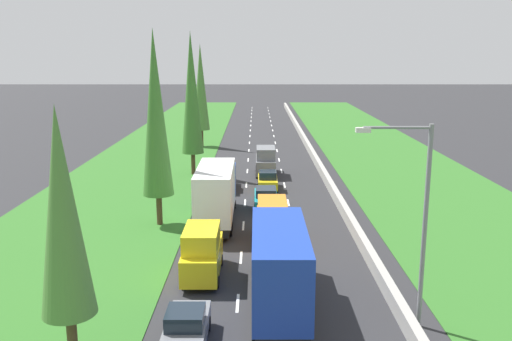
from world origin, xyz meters
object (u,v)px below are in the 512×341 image
(yellow_van_left_lane, at_px, (201,252))
(teal_sedan_centre_lane, at_px, (265,198))
(poplar_tree_second, at_px, (154,114))
(grey_hatchback_left_lane, at_px, (185,328))
(maroon_sedan_left_lane, at_px, (223,180))
(white_box_truck_left_lane, at_px, (215,193))
(street_light_mast, at_px, (416,212))
(poplar_tree_nearest, at_px, (61,214))
(yellow_hatchback_centre_lane, at_px, (266,180))
(blue_box_truck_centre_lane, at_px, (277,264))
(poplar_tree_fourth, at_px, (200,87))
(orange_van_centre_lane, at_px, (271,221))
(grey_van_centre_lane, at_px, (265,161))
(poplar_tree_third, at_px, (190,93))

(yellow_van_left_lane, relative_size, teal_sedan_centre_lane, 1.09)
(teal_sedan_centre_lane, height_order, poplar_tree_second, poplar_tree_second)
(grey_hatchback_left_lane, relative_size, maroon_sedan_left_lane, 0.87)
(white_box_truck_left_lane, height_order, street_light_mast, street_light_mast)
(maroon_sedan_left_lane, distance_m, poplar_tree_nearest, 28.67)
(yellow_hatchback_centre_lane, bearing_deg, blue_box_truck_centre_lane, -89.93)
(poplar_tree_fourth, bearing_deg, teal_sedan_centre_lane, -74.78)
(maroon_sedan_left_lane, distance_m, poplar_tree_fourth, 23.93)
(yellow_van_left_lane, height_order, street_light_mast, street_light_mast)
(orange_van_centre_lane, height_order, yellow_hatchback_centre_lane, orange_van_centre_lane)
(white_box_truck_left_lane, bearing_deg, yellow_hatchback_centre_lane, 67.94)
(orange_van_centre_lane, xyz_separation_m, street_light_mast, (5.82, -10.94, 3.83))
(poplar_tree_second, distance_m, poplar_tree_fourth, 32.79)
(poplar_tree_second, bearing_deg, white_box_truck_left_lane, 8.15)
(orange_van_centre_lane, height_order, poplar_tree_second, poplar_tree_second)
(grey_hatchback_left_lane, distance_m, poplar_tree_fourth, 49.66)
(yellow_van_left_lane, bearing_deg, orange_van_centre_lane, 54.74)
(poplar_tree_fourth, bearing_deg, blue_box_truck_centre_lane, -79.96)
(orange_van_centre_lane, bearing_deg, poplar_tree_nearest, -119.86)
(teal_sedan_centre_lane, bearing_deg, yellow_hatchback_centre_lane, 87.43)
(poplar_tree_second, bearing_deg, teal_sedan_centre_lane, 29.12)
(grey_van_centre_lane, xyz_separation_m, poplar_tree_fourth, (-7.97, 16.89, 6.18))
(blue_box_truck_centre_lane, relative_size, yellow_hatchback_centre_lane, 2.41)
(grey_hatchback_left_lane, xyz_separation_m, poplar_tree_nearest, (-4.19, -1.40, 5.27))
(grey_hatchback_left_lane, bearing_deg, maroon_sedan_left_lane, 89.88)
(orange_van_centre_lane, height_order, teal_sedan_centre_lane, orange_van_centre_lane)
(white_box_truck_left_lane, distance_m, poplar_tree_fourth, 32.94)
(grey_hatchback_left_lane, height_order, maroon_sedan_left_lane, grey_hatchback_left_lane)
(grey_van_centre_lane, height_order, poplar_tree_third, poplar_tree_third)
(grey_hatchback_left_lane, relative_size, white_box_truck_left_lane, 0.41)
(grey_hatchback_left_lane, bearing_deg, yellow_van_left_lane, 90.27)
(poplar_tree_second, distance_m, street_light_mast, 20.08)
(yellow_van_left_lane, bearing_deg, poplar_tree_second, 113.13)
(poplar_tree_nearest, relative_size, street_light_mast, 1.12)
(grey_van_centre_lane, bearing_deg, poplar_tree_nearest, -103.41)
(poplar_tree_third, height_order, poplar_tree_fourth, poplar_tree_third)
(poplar_tree_nearest, bearing_deg, teal_sedan_centre_lane, 70.34)
(orange_van_centre_lane, xyz_separation_m, white_box_truck_left_lane, (-3.83, 4.17, 0.78))
(blue_box_truck_centre_lane, height_order, poplar_tree_nearest, poplar_tree_nearest)
(grey_hatchback_left_lane, xyz_separation_m, white_box_truck_left_lane, (0.04, 16.80, 1.35))
(white_box_truck_left_lane, height_order, yellow_hatchback_centre_lane, white_box_truck_left_lane)
(teal_sedan_centre_lane, height_order, grey_van_centre_lane, grey_van_centre_lane)
(poplar_tree_nearest, bearing_deg, maroon_sedan_left_lane, 81.34)
(teal_sedan_centre_lane, height_order, street_light_mast, street_light_mast)
(yellow_van_left_lane, height_order, poplar_tree_second, poplar_tree_second)
(grey_hatchback_left_lane, xyz_separation_m, yellow_van_left_lane, (-0.03, 7.11, 0.56))
(teal_sedan_centre_lane, distance_m, grey_van_centre_lane, 11.71)
(grey_van_centre_lane, relative_size, poplar_tree_nearest, 0.48)
(white_box_truck_left_lane, bearing_deg, poplar_tree_nearest, -103.08)
(yellow_van_left_lane, xyz_separation_m, yellow_hatchback_centre_lane, (3.91, 19.15, -0.56))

